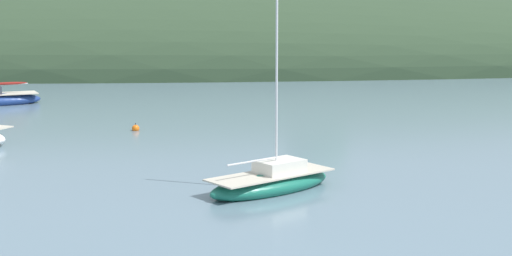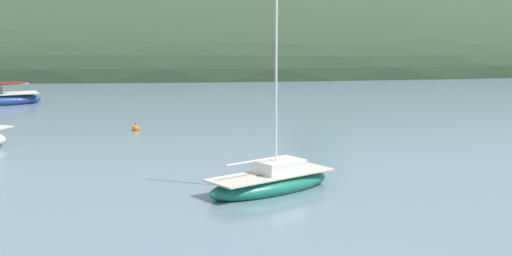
# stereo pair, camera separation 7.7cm
# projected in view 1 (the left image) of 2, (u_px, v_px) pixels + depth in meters

# --- Properties ---
(far_shoreline_hill) EXTENTS (150.00, 36.00, 23.42)m
(far_shoreline_hill) POSITION_uv_depth(u_px,v_px,m) (209.00, 67.00, 89.44)
(far_shoreline_hill) COLOR #2D422B
(far_shoreline_hill) RESTS_ON ground
(sailboat_grey_yawl) EXTENTS (5.80, 4.73, 7.63)m
(sailboat_grey_yawl) POSITION_uv_depth(u_px,v_px,m) (272.00, 182.00, 29.12)
(sailboat_grey_yawl) COLOR #196B56
(sailboat_grey_yawl) RESTS_ON ground
(mooring_buoy_inner) EXTENTS (0.44, 0.44, 0.54)m
(mooring_buoy_inner) POSITION_uv_depth(u_px,v_px,m) (136.00, 128.00, 43.55)
(mooring_buoy_inner) COLOR orange
(mooring_buoy_inner) RESTS_ON ground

